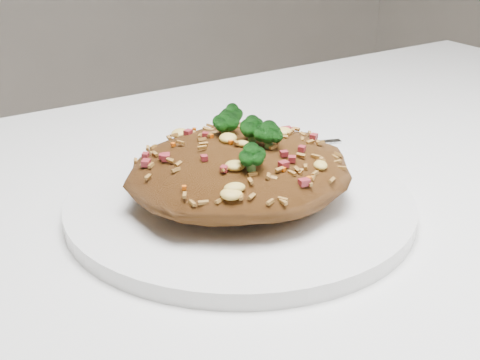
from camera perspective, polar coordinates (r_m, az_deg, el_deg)
name	(u,v)px	position (r m, az deg, el deg)	size (l,w,h in m)	color
dining_table	(326,297)	(0.63, 7.33, -9.84)	(1.20, 0.80, 0.75)	white
plate	(240,203)	(0.57, 0.00, -2.01)	(0.30, 0.30, 0.01)	white
fried_rice	(240,162)	(0.56, 0.01, 1.55)	(0.19, 0.17, 0.07)	brown
fork	(271,147)	(0.67, 2.70, 2.83)	(0.16, 0.07, 0.00)	silver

